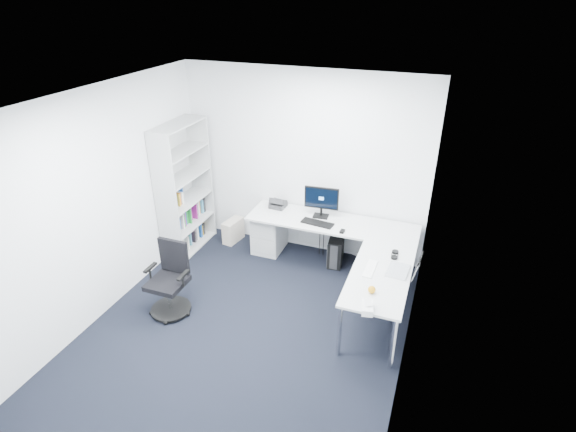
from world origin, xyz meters
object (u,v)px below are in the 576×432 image
(bookshelf, at_px, (184,189))
(laptop, at_px, (399,262))
(l_desk, at_px, (324,255))
(task_chair, at_px, (167,281))
(monitor, at_px, (321,202))

(bookshelf, xyz_separation_m, laptop, (3.22, -0.63, -0.16))
(l_desk, relative_size, bookshelf, 1.22)
(l_desk, relative_size, task_chair, 2.58)
(task_chair, xyz_separation_m, monitor, (1.38, 1.83, 0.47))
(task_chair, relative_size, monitor, 1.91)
(l_desk, bearing_deg, laptop, -29.00)
(bookshelf, bearing_deg, task_chair, -67.48)
(task_chair, distance_m, laptop, 2.76)
(monitor, relative_size, laptop, 1.41)
(bookshelf, distance_m, monitor, 2.02)
(bookshelf, relative_size, laptop, 5.70)
(l_desk, height_order, task_chair, task_chair)
(monitor, height_order, laptop, monitor)
(l_desk, distance_m, bookshelf, 2.27)
(bookshelf, xyz_separation_m, task_chair, (0.60, -1.45, -0.52))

